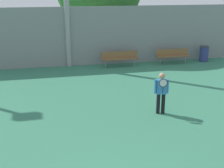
# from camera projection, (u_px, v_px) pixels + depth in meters

# --- Properties ---
(tennis_player) EXTENTS (0.54, 0.45, 1.59)m
(tennis_player) POSITION_uv_depth(u_px,v_px,m) (161.00, 91.00, 11.53)
(tennis_player) COLOR black
(tennis_player) RESTS_ON ground_plane
(bench_courtside_near) EXTENTS (2.07, 0.40, 0.89)m
(bench_courtside_near) POSITION_uv_depth(u_px,v_px,m) (173.00, 54.00, 19.15)
(bench_courtside_near) COLOR brown
(bench_courtside_near) RESTS_ON ground_plane
(bench_courtside_far) EXTENTS (2.19, 0.40, 0.89)m
(bench_courtside_far) POSITION_uv_depth(u_px,v_px,m) (120.00, 57.00, 18.45)
(bench_courtside_far) COLOR brown
(bench_courtside_far) RESTS_ON ground_plane
(trash_bin) EXTENTS (0.57, 0.57, 0.97)m
(trash_bin) POSITION_uv_depth(u_px,v_px,m) (204.00, 54.00, 19.72)
(trash_bin) COLOR navy
(trash_bin) RESTS_ON ground_plane
(back_fence) EXTENTS (26.73, 0.06, 3.47)m
(back_fence) POSITION_uv_depth(u_px,v_px,m) (59.00, 37.00, 18.11)
(back_fence) COLOR gray
(back_fence) RESTS_ON ground_plane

